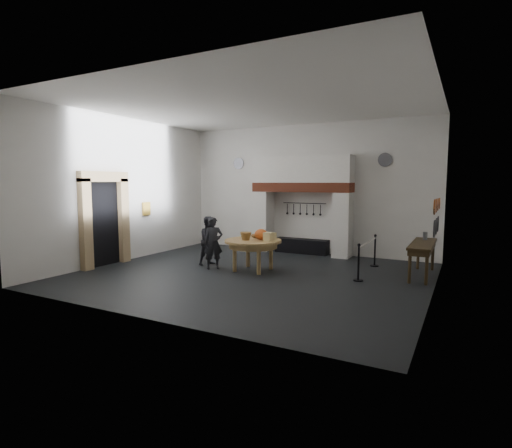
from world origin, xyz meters
The scene contains 39 objects.
floor centered at (0.00, 0.00, 0.00)m, with size 9.00×8.00×0.02m, color black.
ceiling centered at (0.00, 0.00, 4.50)m, with size 9.00×8.00×0.02m, color silver.
wall_back centered at (0.00, 4.00, 2.25)m, with size 9.00×0.02×4.50m, color silver.
wall_front centered at (0.00, -4.00, 2.25)m, with size 9.00×0.02×4.50m, color silver.
wall_left centered at (-4.50, 0.00, 2.25)m, with size 0.02×8.00×4.50m, color silver.
wall_right centered at (4.50, 0.00, 2.25)m, with size 0.02×8.00×4.50m, color silver.
chimney_pier_left centered at (-1.48, 3.65, 1.07)m, with size 0.55×0.70×2.15m, color silver.
chimney_pier_right centered at (1.48, 3.65, 1.07)m, with size 0.55×0.70×2.15m, color silver.
hearth_brick_band centered at (0.00, 3.65, 2.31)m, with size 3.50×0.72×0.32m, color #9E442B.
chimney_hood centered at (0.00, 3.65, 2.92)m, with size 3.50×0.70×0.90m, color silver.
iron_range centered at (0.00, 3.72, 0.25)m, with size 1.90×0.45×0.50m, color black.
utensil_rail centered at (0.00, 3.92, 1.75)m, with size 0.02×0.02×1.60m, color black.
door_recess centered at (-4.47, -1.00, 1.25)m, with size 0.04×1.10×2.50m, color black.
door_jamb_near centered at (-4.38, -1.70, 1.30)m, with size 0.22×0.30×2.60m, color tan.
door_jamb_far centered at (-4.38, -0.30, 1.30)m, with size 0.22×0.30×2.60m, color tan.
door_lintel centered at (-4.38, -1.00, 2.65)m, with size 0.22×1.70×0.30m, color tan.
wall_plaque centered at (-4.45, 0.80, 1.60)m, with size 0.05×0.34×0.44m, color gold.
work_table centered at (-0.19, 0.47, 0.84)m, with size 1.60×1.60×0.07m, color tan.
pumpkin centered at (0.01, 0.57, 1.03)m, with size 0.36×0.36×0.31m, color orange.
cheese_block_big centered at (0.31, 0.42, 0.99)m, with size 0.22×0.22×0.24m, color #FFE498.
cheese_block_small centered at (0.29, 0.72, 0.97)m, with size 0.18×0.18×0.20m, color #F9DE95.
wicker_basket centered at (-0.34, 0.32, 0.98)m, with size 0.32×0.32×0.22m, color olive.
bread_loaf centered at (-0.29, 0.82, 0.94)m, with size 0.31×0.18×0.13m, color olive.
visitor_near centered at (-1.31, 0.13, 0.75)m, with size 0.55×0.36×1.50m, color black.
visitor_far centered at (-1.71, 0.53, 0.73)m, with size 0.71×0.56×1.47m, color black.
side_table centered at (4.10, 1.93, 0.87)m, with size 0.55×2.20×0.06m, color #342612.
pewter_jug centered at (4.10, 2.53, 1.01)m, with size 0.12×0.12×0.22m, color #4B4C50.
copper_pan_a centered at (4.46, 0.20, 1.95)m, with size 0.34×0.34×0.03m, color #C6662D.
copper_pan_b centered at (4.46, 0.75, 1.95)m, with size 0.32×0.32×0.03m, color #C6662D.
copper_pan_c centered at (4.46, 1.30, 1.95)m, with size 0.30×0.30×0.03m, color #C6662D.
copper_pan_d centered at (4.46, 1.85, 1.95)m, with size 0.28×0.28×0.03m, color #C6662D.
pewter_plate_left centered at (4.46, 0.40, 1.45)m, with size 0.40×0.40×0.03m, color #4C4C51.
pewter_plate_mid centered at (4.46, 1.00, 1.45)m, with size 0.40×0.40×0.03m, color #4C4C51.
pewter_plate_right centered at (4.46, 1.60, 1.45)m, with size 0.40×0.40×0.03m, color #4C4C51.
pewter_plate_back_left centered at (-2.70, 3.96, 3.20)m, with size 0.44×0.44×0.03m, color #4C4C51.
pewter_plate_back_right centered at (2.70, 3.96, 3.20)m, with size 0.44×0.44×0.03m, color #4C4C51.
barrier_post_near centered at (2.73, 0.66, 0.45)m, with size 0.05×0.05×0.90m, color black.
barrier_post_far centered at (2.73, 2.66, 0.45)m, with size 0.05×0.05×0.90m, color black.
barrier_rope centered at (2.73, 1.66, 0.85)m, with size 0.04×0.04×2.00m, color silver.
Camera 1 is at (5.09, -9.30, 2.49)m, focal length 28.00 mm.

